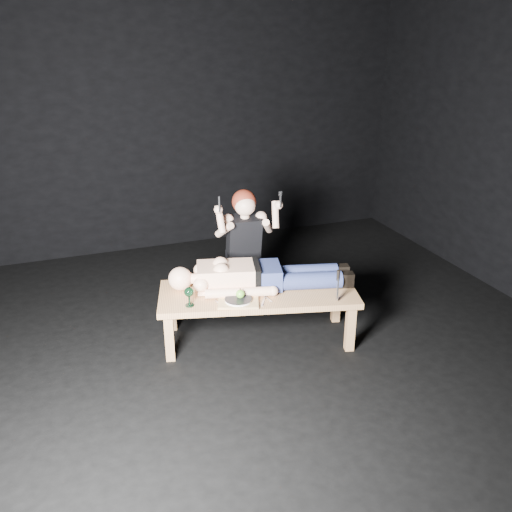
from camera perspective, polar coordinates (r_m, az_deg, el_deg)
name	(u,v)px	position (r m, az deg, el deg)	size (l,w,h in m)	color
ground	(273,339)	(4.78, 1.76, -8.56)	(5.00, 5.00, 0.00)	black
back_wall	(193,118)	(6.54, -6.56, 13.97)	(5.00, 5.00, 0.00)	black
table	(258,316)	(4.68, 0.21, -6.17)	(1.62, 0.61, 0.45)	tan
lying_man	(263,273)	(4.61, 0.68, -1.72)	(1.56, 0.47, 0.25)	beige
kneeling_woman	(242,247)	(5.07, -1.43, 0.95)	(0.64, 0.72, 1.20)	black
serving_tray	(238,302)	(4.39, -1.84, -4.74)	(0.32, 0.23, 0.02)	tan
plate	(238,300)	(4.38, -1.84, -4.54)	(0.21, 0.21, 0.02)	white
apple	(240,294)	(4.38, -1.64, -3.94)	(0.07, 0.07, 0.07)	#5FAA24
goblet	(189,297)	(4.34, -6.91, -4.19)	(0.08, 0.08, 0.16)	black
fork_flat	(219,304)	(4.37, -3.81, -5.02)	(0.02, 0.17, 0.01)	#B2B2B7
knife_flat	(264,301)	(4.42, 0.79, -4.66)	(0.02, 0.17, 0.01)	#B2B2B7
spoon_flat	(267,298)	(4.47, 1.11, -4.33)	(0.02, 0.17, 0.01)	#B2B2B7
carving_knife	(338,286)	(4.41, 8.43, -3.05)	(0.03, 0.04, 0.27)	#B2B2B7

